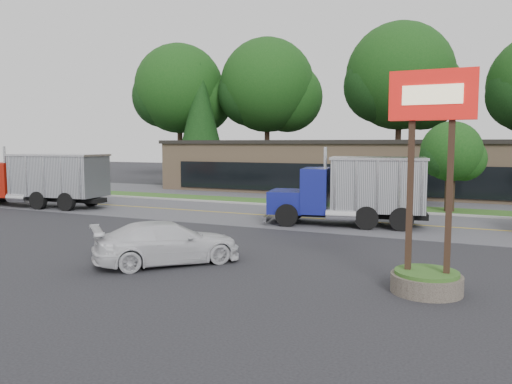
# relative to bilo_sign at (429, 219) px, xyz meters

# --- Properties ---
(ground) EXTENTS (140.00, 140.00, 0.00)m
(ground) POSITION_rel_bilo_sign_xyz_m (-10.50, 2.50, -2.02)
(ground) COLOR #2E2E33
(ground) RESTS_ON ground
(road) EXTENTS (60.00, 8.00, 0.02)m
(road) POSITION_rel_bilo_sign_xyz_m (-10.50, 11.50, -2.02)
(road) COLOR slate
(road) RESTS_ON ground
(center_line) EXTENTS (60.00, 0.12, 0.01)m
(center_line) POSITION_rel_bilo_sign_xyz_m (-10.50, 11.50, -2.02)
(center_line) COLOR gold
(center_line) RESTS_ON ground
(curb) EXTENTS (60.00, 0.30, 0.12)m
(curb) POSITION_rel_bilo_sign_xyz_m (-10.50, 15.70, -2.02)
(curb) COLOR #9E9E99
(curb) RESTS_ON ground
(grass_verge) EXTENTS (60.00, 3.40, 0.03)m
(grass_verge) POSITION_rel_bilo_sign_xyz_m (-10.50, 17.50, -2.02)
(grass_verge) COLOR #385A1E
(grass_verge) RESTS_ON ground
(far_parking) EXTENTS (60.00, 7.00, 0.02)m
(far_parking) POSITION_rel_bilo_sign_xyz_m (-10.50, 22.50, -2.02)
(far_parking) COLOR slate
(far_parking) RESTS_ON ground
(strip_mall) EXTENTS (32.00, 12.00, 4.00)m
(strip_mall) POSITION_rel_bilo_sign_xyz_m (-8.50, 28.50, -0.02)
(strip_mall) COLOR #A18163
(strip_mall) RESTS_ON ground
(bilo_sign) EXTENTS (2.20, 1.90, 5.95)m
(bilo_sign) POSITION_rel_bilo_sign_xyz_m (0.00, 0.00, 0.00)
(bilo_sign) COLOR #6B6054
(bilo_sign) RESTS_ON ground
(tree_far_a) EXTENTS (10.67, 10.04, 15.22)m
(tree_far_a) POSITION_rel_bilo_sign_xyz_m (-30.34, 34.63, 7.69)
(tree_far_a) COLOR #382619
(tree_far_a) RESTS_ON ground
(tree_far_b) EXTENTS (10.80, 10.16, 15.40)m
(tree_far_b) POSITION_rel_bilo_sign_xyz_m (-20.34, 36.63, 7.81)
(tree_far_b) COLOR #382619
(tree_far_b) RESTS_ON ground
(tree_far_c) EXTENTS (11.00, 10.36, 15.70)m
(tree_far_c) POSITION_rel_bilo_sign_xyz_m (-6.33, 36.63, 8.00)
(tree_far_c) COLOR #382619
(tree_far_c) RESTS_ON ground
(evergreen_left) EXTENTS (5.55, 5.55, 12.60)m
(evergreen_left) POSITION_rel_bilo_sign_xyz_m (-26.50, 32.50, 4.91)
(evergreen_left) COLOR #382619
(evergreen_left) RESTS_ON ground
(tree_verge) EXTENTS (3.74, 3.52, 5.34)m
(tree_verge) POSITION_rel_bilo_sign_xyz_m (-0.44, 17.54, 1.37)
(tree_verge) COLOR #382619
(tree_verge) RESTS_ON ground
(dump_truck_red) EXTENTS (10.33, 3.51, 3.36)m
(dump_truck_red) POSITION_rel_bilo_sign_xyz_m (-24.25, 9.03, -0.21)
(dump_truck_red) COLOR black
(dump_truck_red) RESTS_ON ground
(dump_truck_blue) EXTENTS (7.84, 3.93, 3.36)m
(dump_truck_blue) POSITION_rel_bilo_sign_xyz_m (-4.39, 10.16, -0.22)
(dump_truck_blue) COLOR black
(dump_truck_blue) RESTS_ON ground
(rally_car) EXTENTS (4.78, 4.97, 1.42)m
(rally_car) POSITION_rel_bilo_sign_xyz_m (-8.30, -0.16, -1.31)
(rally_car) COLOR silver
(rally_car) RESTS_ON ground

